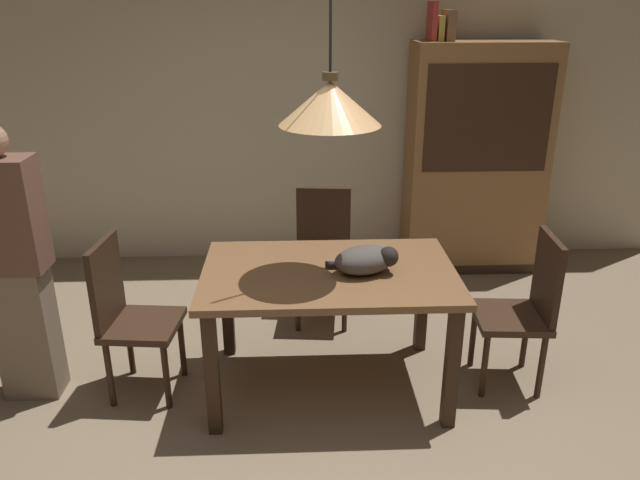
# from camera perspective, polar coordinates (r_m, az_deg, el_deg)

# --- Properties ---
(ground) EXTENTS (10.00, 10.00, 0.00)m
(ground) POSITION_cam_1_polar(r_m,az_deg,el_deg) (3.28, 0.11, -19.21)
(ground) COLOR #847056
(back_wall) EXTENTS (6.40, 0.10, 2.90)m
(back_wall) POSITION_cam_1_polar(r_m,az_deg,el_deg) (5.18, -1.22, 13.88)
(back_wall) COLOR beige
(back_wall) RESTS_ON ground
(dining_table) EXTENTS (1.40, 0.90, 0.75)m
(dining_table) POSITION_cam_1_polar(r_m,az_deg,el_deg) (3.41, 0.84, -4.37)
(dining_table) COLOR brown
(dining_table) RESTS_ON ground
(chair_left_side) EXTENTS (0.44, 0.44, 0.93)m
(chair_left_side) POSITION_cam_1_polar(r_m,az_deg,el_deg) (3.60, -17.52, -6.41)
(chair_left_side) COLOR #382316
(chair_left_side) RESTS_ON ground
(chair_far_back) EXTENTS (0.44, 0.44, 0.93)m
(chair_far_back) POSITION_cam_1_polar(r_m,az_deg,el_deg) (4.27, 0.26, -0.88)
(chair_far_back) COLOR #382316
(chair_far_back) RESTS_ON ground
(chair_right_side) EXTENTS (0.43, 0.43, 0.93)m
(chair_right_side) POSITION_cam_1_polar(r_m,az_deg,el_deg) (3.70, 18.64, -5.77)
(chair_right_side) COLOR #382316
(chair_right_side) RESTS_ON ground
(cat_sleeping) EXTENTS (0.41, 0.32, 0.16)m
(cat_sleeping) POSITION_cam_1_polar(r_m,az_deg,el_deg) (3.32, 4.36, -1.84)
(cat_sleeping) COLOR #4C4742
(cat_sleeping) RESTS_ON dining_table
(pendant_lamp) EXTENTS (0.52, 0.52, 1.30)m
(pendant_lamp) POSITION_cam_1_polar(r_m,az_deg,el_deg) (3.10, 0.94, 12.72)
(pendant_lamp) COLOR #E0A86B
(hutch_bookcase) EXTENTS (1.12, 0.45, 1.85)m
(hutch_bookcase) POSITION_cam_1_polar(r_m,az_deg,el_deg) (5.17, 14.29, 6.89)
(hutch_bookcase) COLOR olive
(hutch_bookcase) RESTS_ON ground
(book_red_tall) EXTENTS (0.04, 0.22, 0.28)m
(book_red_tall) POSITION_cam_1_polar(r_m,az_deg,el_deg) (4.91, 10.42, 19.47)
(book_red_tall) COLOR #B73833
(book_red_tall) RESTS_ON hutch_bookcase
(book_yellow_short) EXTENTS (0.04, 0.20, 0.18)m
(book_yellow_short) POSITION_cam_1_polar(r_m,az_deg,el_deg) (4.93, 11.06, 18.85)
(book_yellow_short) COLOR gold
(book_yellow_short) RESTS_ON hutch_bookcase
(book_brown_thick) EXTENTS (0.06, 0.24, 0.22)m
(book_brown_thick) POSITION_cam_1_polar(r_m,az_deg,el_deg) (4.94, 11.90, 19.03)
(book_brown_thick) COLOR brown
(book_brown_thick) RESTS_ON hutch_bookcase
(person_standing) EXTENTS (0.36, 0.22, 1.57)m
(person_standing) POSITION_cam_1_polar(r_m,az_deg,el_deg) (3.69, -26.63, -2.33)
(person_standing) COLOR #84705B
(person_standing) RESTS_ON ground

